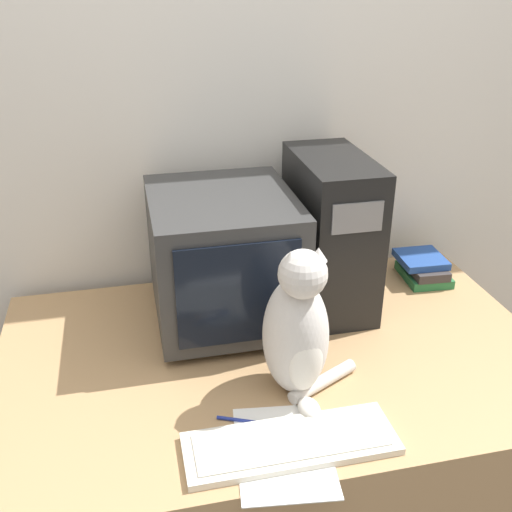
% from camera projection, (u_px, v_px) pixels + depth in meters
% --- Properties ---
extents(wall_back, '(7.00, 0.05, 2.50)m').
position_uv_depth(wall_back, '(236.00, 131.00, 1.95)').
color(wall_back, silver).
rests_on(wall_back, ground_plane).
extents(desk, '(1.54, 0.96, 0.76)m').
position_uv_depth(desk, '(274.00, 453.00, 1.85)').
color(desk, tan).
rests_on(desk, ground_plane).
extents(crt_monitor, '(0.41, 0.48, 0.39)m').
position_uv_depth(crt_monitor, '(223.00, 257.00, 1.76)').
color(crt_monitor, '#333333').
rests_on(crt_monitor, desk).
extents(computer_tower, '(0.21, 0.40, 0.48)m').
position_uv_depth(computer_tower, '(330.00, 233.00, 1.84)').
color(computer_tower, black).
rests_on(computer_tower, desk).
extents(keyboard, '(0.48, 0.16, 0.02)m').
position_uv_depth(keyboard, '(291.00, 443.00, 1.35)').
color(keyboard, silver).
rests_on(keyboard, desk).
extents(cat, '(0.26, 0.24, 0.41)m').
position_uv_depth(cat, '(298.00, 331.00, 1.46)').
color(cat, silver).
rests_on(cat, desk).
extents(book_stack, '(0.17, 0.21, 0.08)m').
position_uv_depth(book_stack, '(423.00, 267.00, 2.06)').
color(book_stack, '#28703D').
rests_on(book_stack, desk).
extents(pen, '(0.14, 0.07, 0.01)m').
position_uv_depth(pen, '(248.00, 421.00, 1.42)').
color(pen, navy).
rests_on(pen, desk).
extents(paper_sheet, '(0.25, 0.32, 0.00)m').
position_uv_depth(paper_sheet, '(283.00, 451.00, 1.34)').
color(paper_sheet, white).
rests_on(paper_sheet, desk).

